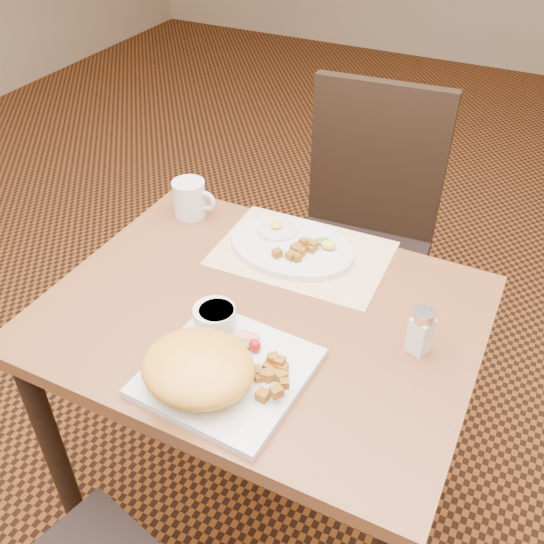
% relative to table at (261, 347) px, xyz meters
% --- Properties ---
extents(ground, '(8.00, 8.00, 0.00)m').
position_rel_table_xyz_m(ground, '(0.00, 0.00, -0.64)').
color(ground, black).
rests_on(ground, ground).
extents(table, '(0.90, 0.70, 0.75)m').
position_rel_table_xyz_m(table, '(0.00, 0.00, 0.00)').
color(table, brown).
rests_on(table, ground).
extents(chair_far, '(0.45, 0.46, 0.97)m').
position_rel_table_xyz_m(chair_far, '(-0.00, 0.70, -0.10)').
color(chair_far, black).
rests_on(chair_far, ground).
extents(placemat, '(0.41, 0.29, 0.00)m').
position_rel_table_xyz_m(placemat, '(-0.00, 0.22, 0.11)').
color(placemat, white).
rests_on(placemat, table).
extents(plate_square, '(0.30, 0.30, 0.02)m').
position_rel_table_xyz_m(plate_square, '(0.03, -0.19, 0.12)').
color(plate_square, silver).
rests_on(plate_square, table).
extents(plate_oval, '(0.32, 0.24, 0.02)m').
position_rel_table_xyz_m(plate_oval, '(-0.03, 0.22, 0.12)').
color(plate_oval, silver).
rests_on(plate_oval, placemat).
extents(hollandaise_mound, '(0.21, 0.19, 0.08)m').
position_rel_table_xyz_m(hollandaise_mound, '(-0.00, -0.24, 0.16)').
color(hollandaise_mound, '#F8AE30').
rests_on(hollandaise_mound, plate_square).
extents(ramekin, '(0.08, 0.08, 0.05)m').
position_rel_table_xyz_m(ramekin, '(-0.05, -0.10, 0.15)').
color(ramekin, silver).
rests_on(ramekin, plate_square).
extents(garnish_sq, '(0.08, 0.05, 0.03)m').
position_rel_table_xyz_m(garnish_sq, '(0.03, -0.11, 0.14)').
color(garnish_sq, '#387223').
rests_on(garnish_sq, plate_square).
extents(fried_egg, '(0.10, 0.10, 0.02)m').
position_rel_table_xyz_m(fried_egg, '(-0.09, 0.26, 0.13)').
color(fried_egg, white).
rests_on(fried_egg, plate_oval).
extents(garnish_ov, '(0.06, 0.04, 0.02)m').
position_rel_table_xyz_m(garnish_ov, '(0.05, 0.25, 0.14)').
color(garnish_ov, '#387223').
rests_on(garnish_ov, plate_oval).
extents(salt_shaker, '(0.05, 0.05, 0.10)m').
position_rel_table_xyz_m(salt_shaker, '(0.33, 0.03, 0.16)').
color(salt_shaker, white).
rests_on(salt_shaker, table).
extents(coffee_mug, '(0.12, 0.08, 0.10)m').
position_rel_table_xyz_m(coffee_mug, '(-0.33, 0.25, 0.16)').
color(coffee_mug, silver).
rests_on(coffee_mug, table).
extents(home_fries_sq, '(0.09, 0.11, 0.03)m').
position_rel_table_xyz_m(home_fries_sq, '(0.11, -0.17, 0.14)').
color(home_fries_sq, '#AB6A1B').
rests_on(home_fries_sq, plate_square).
extents(home_fries_ov, '(0.09, 0.10, 0.03)m').
position_rel_table_xyz_m(home_fries_ov, '(-0.00, 0.20, 0.14)').
color(home_fries_ov, '#AB6A1B').
rests_on(home_fries_ov, plate_oval).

